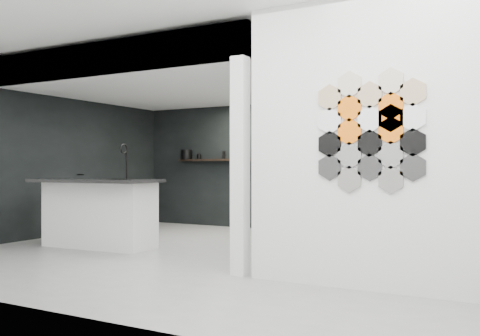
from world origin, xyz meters
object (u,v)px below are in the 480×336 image
utensil_cup (199,156)px  stockpot (187,154)px  partition_panel (370,142)px  kitchen_island (99,212)px  bottle_dark (224,155)px  glass_bowl (313,156)px  glass_vase (313,154)px  kettle (280,154)px  wall_basin (86,185)px

utensil_cup → stockpot: bearing=180.0°
partition_panel → kitchen_island: partition_panel is taller
kitchen_island → bottle_dark: bearing=82.3°
partition_panel → glass_bowl: bearing=118.2°
stockpot → glass_vase: 2.70m
kitchen_island → kettle: (1.44, 3.12, 0.90)m
wall_basin → glass_vase: size_ratio=4.45×
kettle → glass_bowl: (0.64, 0.00, -0.04)m
kettle → utensil_cup: size_ratio=2.03×
stockpot → glass_bowl: (2.70, 0.00, -0.05)m
stockpot → kettle: size_ratio=1.12×
kettle → partition_panel: bearing=-39.8°
glass_bowl → glass_vase: bearing=0.0°
glass_vase → kitchen_island: bearing=-123.7°
stockpot → utensil_cup: bearing=0.0°
stockpot → glass_vase: size_ratio=1.71×
stockpot → glass_bowl: bearing=0.0°
partition_panel → kitchen_island: 4.31m
wall_basin → kettle: (2.75, 2.07, 0.56)m
stockpot → glass_bowl: stockpot is taller
kettle → bottle_dark: 1.19m
glass_bowl → wall_basin: bearing=-148.7°
wall_basin → glass_vase: glass_vase is taller
stockpot → bottle_dark: 0.87m
partition_panel → kitchen_island: size_ratio=1.47×
wall_basin → kitchen_island: bearing=-38.7°
stockpot → utensil_cup: 0.30m
kitchen_island → stockpot: size_ratio=8.28×
bottle_dark → wall_basin: bearing=-127.1°
bottle_dark → utensil_cup: size_ratio=1.48×
partition_panel → bottle_dark: size_ratio=18.64×
kitchen_island → glass_bowl: (2.08, 3.12, 0.86)m
bottle_dark → kitchen_island: bearing=-94.6°
stockpot → bottle_dark: stockpot is taller
stockpot → kettle: stockpot is taller
kitchen_island → kettle: 3.55m
glass_bowl → utensil_cup: (-2.40, 0.00, 0.01)m
glass_bowl → utensil_cup: size_ratio=1.19×
wall_basin → utensil_cup: bearing=64.4°
kitchen_island → bottle_dark: (0.25, 3.12, 0.89)m
bottle_dark → glass_vase: bearing=0.0°
kettle → glass_vase: size_ratio=1.53×
kitchen_island → utensil_cup: kitchen_island is taller
glass_bowl → bottle_dark: bearing=180.0°
kitchen_island → glass_bowl: bearing=53.2°
kitchen_island → utensil_cup: (-0.33, 3.12, 0.86)m
wall_basin → stockpot: bearing=71.5°
kettle → stockpot: bearing=-164.9°
partition_panel → wall_basin: 5.78m
kitchen_island → stockpot: 3.30m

